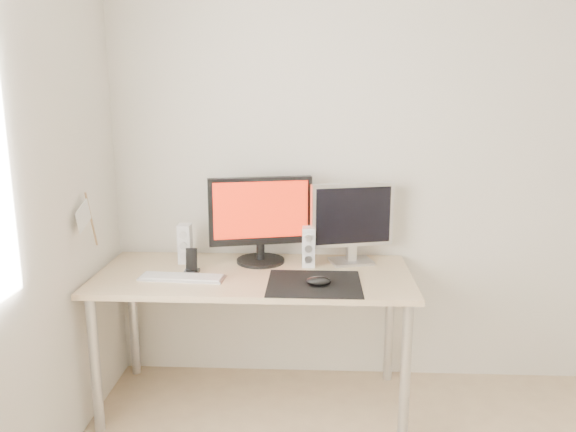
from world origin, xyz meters
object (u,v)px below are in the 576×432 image
object	(u,v)px
desk	(254,287)
second_monitor	(352,219)
main_monitor	(261,217)
keyboard	(182,277)
speaker_left	(185,244)
phone_dock	(192,265)
speaker_right	(309,247)
mouse	(319,281)

from	to	relation	value
desk	second_monitor	world-z (taller)	second_monitor
main_monitor	keyboard	bearing A→B (deg)	-141.86
second_monitor	speaker_left	distance (m)	0.90
second_monitor	desk	bearing A→B (deg)	-158.59
second_monitor	phone_dock	size ratio (longest dim) A/B	3.44
main_monitor	speaker_left	size ratio (longest dim) A/B	2.58
speaker_left	phone_dock	xyz separation A→B (m)	(0.07, -0.17, -0.07)
second_monitor	speaker_right	xyz separation A→B (m)	(-0.23, -0.07, -0.14)
main_monitor	speaker_left	world-z (taller)	main_monitor
mouse	desk	world-z (taller)	mouse
second_monitor	speaker_right	distance (m)	0.28
desk	phone_dock	bearing A→B (deg)	-178.32
second_monitor	speaker_left	size ratio (longest dim) A/B	2.10
second_monitor	keyboard	world-z (taller)	second_monitor
speaker_left	keyboard	xyz separation A→B (m)	(0.04, -0.27, -0.10)
mouse	keyboard	world-z (taller)	mouse
desk	phone_dock	size ratio (longest dim) A/B	12.36
speaker_left	phone_dock	bearing A→B (deg)	-67.38
main_monitor	speaker_right	distance (m)	0.30
main_monitor	second_monitor	distance (m)	0.49
keyboard	phone_dock	world-z (taller)	phone_dock
second_monitor	keyboard	size ratio (longest dim) A/B	1.04
second_monitor	keyboard	bearing A→B (deg)	-160.21
desk	speaker_right	distance (m)	0.36
speaker_right	desk	bearing A→B (deg)	-154.99
speaker_right	second_monitor	bearing A→B (deg)	16.83
speaker_left	keyboard	size ratio (longest dim) A/B	0.49
speaker_left	main_monitor	bearing A→B (deg)	2.77
desk	main_monitor	distance (m)	0.38
keyboard	second_monitor	bearing A→B (deg)	19.79
main_monitor	speaker_left	distance (m)	0.43
mouse	second_monitor	size ratio (longest dim) A/B	0.27
desk	speaker_left	distance (m)	0.46
keyboard	phone_dock	distance (m)	0.11
speaker_left	speaker_right	size ratio (longest dim) A/B	1.00
speaker_right	phone_dock	xyz separation A→B (m)	(-0.59, -0.14, -0.07)
speaker_right	phone_dock	distance (m)	0.61
main_monitor	keyboard	world-z (taller)	main_monitor
speaker_left	keyboard	distance (m)	0.29
mouse	desk	bearing A→B (deg)	151.18
mouse	phone_dock	world-z (taller)	phone_dock
mouse	speaker_left	size ratio (longest dim) A/B	0.56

